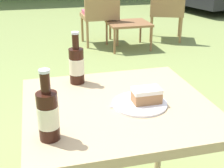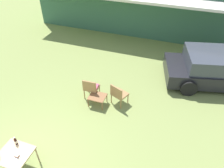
{
  "view_description": "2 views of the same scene",
  "coord_description": "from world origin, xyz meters",
  "px_view_note": "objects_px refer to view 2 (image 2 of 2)",
  "views": [
    {
      "loc": [
        -0.32,
        -1.17,
        1.3
      ],
      "look_at": [
        0.0,
        0.1,
        0.74
      ],
      "focal_mm": 50.0,
      "sensor_mm": 36.0,
      "label": 1
    },
    {
      "loc": [
        3.36,
        -2.2,
        5.43
      ],
      "look_at": [
        1.46,
        3.22,
        0.9
      ],
      "focal_mm": 35.0,
      "sensor_mm": 36.0,
      "label": 2
    }
  ],
  "objects_px": {
    "wicker_chair_cushioned": "(91,87)",
    "cola_bottle_near": "(16,141)",
    "parked_car": "(217,69)",
    "cake_on_plate": "(16,156)",
    "garden_side_table": "(97,97)",
    "patio_table": "(15,155)",
    "wicker_chair_plain": "(118,94)"
  },
  "relations": [
    {
      "from": "wicker_chair_cushioned",
      "to": "cola_bottle_near",
      "type": "height_order",
      "value": "cola_bottle_near"
    },
    {
      "from": "parked_car",
      "to": "wicker_chair_cushioned",
      "type": "xyz_separation_m",
      "value": [
        -4.27,
        -2.53,
        -0.14
      ]
    },
    {
      "from": "cake_on_plate",
      "to": "wicker_chair_cushioned",
      "type": "bearing_deg",
      "value": 81.0
    },
    {
      "from": "garden_side_table",
      "to": "patio_table",
      "type": "relative_size",
      "value": 0.72
    },
    {
      "from": "wicker_chair_cushioned",
      "to": "cake_on_plate",
      "type": "xyz_separation_m",
      "value": [
        -0.53,
        -3.33,
        0.23
      ]
    },
    {
      "from": "parked_car",
      "to": "wicker_chair_plain",
      "type": "bearing_deg",
      "value": -155.52
    },
    {
      "from": "patio_table",
      "to": "garden_side_table",
      "type": "bearing_deg",
      "value": 71.98
    },
    {
      "from": "parked_car",
      "to": "wicker_chair_plain",
      "type": "distance_m",
      "value": 4.11
    },
    {
      "from": "wicker_chair_cushioned",
      "to": "garden_side_table",
      "type": "bearing_deg",
      "value": 141.04
    },
    {
      "from": "wicker_chair_plain",
      "to": "wicker_chair_cushioned",
      "type": "bearing_deg",
      "value": 22.04
    },
    {
      "from": "parked_car",
      "to": "cola_bottle_near",
      "type": "relative_size",
      "value": 16.81
    },
    {
      "from": "parked_car",
      "to": "cola_bottle_near",
      "type": "height_order",
      "value": "parked_car"
    },
    {
      "from": "wicker_chair_plain",
      "to": "cake_on_plate",
      "type": "xyz_separation_m",
      "value": [
        -1.57,
        -3.32,
        0.23
      ]
    },
    {
      "from": "parked_car",
      "to": "garden_side_table",
      "type": "relative_size",
      "value": 7.55
    },
    {
      "from": "garden_side_table",
      "to": "patio_table",
      "type": "height_order",
      "value": "patio_table"
    },
    {
      "from": "wicker_chair_cushioned",
      "to": "patio_table",
      "type": "distance_m",
      "value": 3.36
    },
    {
      "from": "parked_car",
      "to": "cake_on_plate",
      "type": "height_order",
      "value": "parked_car"
    },
    {
      "from": "parked_car",
      "to": "wicker_chair_cushioned",
      "type": "relative_size",
      "value": 5.23
    },
    {
      "from": "garden_side_table",
      "to": "cola_bottle_near",
      "type": "relative_size",
      "value": 2.23
    },
    {
      "from": "wicker_chair_cushioned",
      "to": "parked_car",
      "type": "bearing_deg",
      "value": -151.25
    },
    {
      "from": "cola_bottle_near",
      "to": "wicker_chair_plain",
      "type": "bearing_deg",
      "value": 58.99
    },
    {
      "from": "wicker_chair_plain",
      "to": "patio_table",
      "type": "relative_size",
      "value": 1.04
    },
    {
      "from": "wicker_chair_cushioned",
      "to": "wicker_chair_plain",
      "type": "relative_size",
      "value": 1.0
    },
    {
      "from": "garden_side_table",
      "to": "cake_on_plate",
      "type": "distance_m",
      "value": 3.21
    },
    {
      "from": "parked_car",
      "to": "wicker_chair_cushioned",
      "type": "distance_m",
      "value": 4.97
    },
    {
      "from": "wicker_chair_plain",
      "to": "cake_on_plate",
      "type": "relative_size",
      "value": 3.52
    },
    {
      "from": "parked_car",
      "to": "garden_side_table",
      "type": "distance_m",
      "value": 4.82
    },
    {
      "from": "wicker_chair_cushioned",
      "to": "cola_bottle_near",
      "type": "distance_m",
      "value": 3.13
    },
    {
      "from": "wicker_chair_plain",
      "to": "cola_bottle_near",
      "type": "bearing_deg",
      "value": 81.77
    },
    {
      "from": "garden_side_table",
      "to": "patio_table",
      "type": "bearing_deg",
      "value": -108.02
    },
    {
      "from": "wicker_chair_plain",
      "to": "patio_table",
      "type": "bearing_deg",
      "value": 85.78
    },
    {
      "from": "cola_bottle_near",
      "to": "garden_side_table",
      "type": "bearing_deg",
      "value": 67.86
    }
  ]
}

